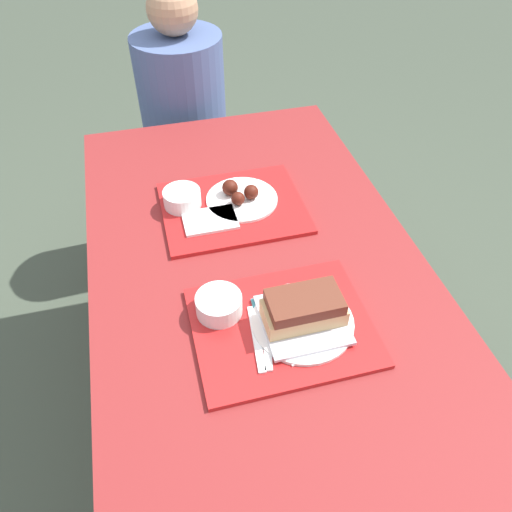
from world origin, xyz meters
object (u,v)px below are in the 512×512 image
wings_plate_far (241,196)px  brisket_sandwich_plate (303,313)px  tray_near (281,327)px  tray_far (233,208)px  bowl_coleslaw_near (219,304)px  bowl_coleslaw_far (182,197)px  person_seated_across (182,97)px

wings_plate_far → brisket_sandwich_plate: bearing=-86.1°
wings_plate_far → tray_near: bearing=-92.1°
wings_plate_far → tray_far: bearing=-144.1°
bowl_coleslaw_near → bowl_coleslaw_far: same height
tray_near → tray_far: (-0.01, 0.42, 0.00)m
bowl_coleslaw_near → tray_near: bearing=-30.6°
tray_near → tray_far: same height
tray_far → person_seated_across: (-0.04, 0.72, -0.03)m
tray_near → brisket_sandwich_plate: bearing=-7.0°
wings_plate_far → bowl_coleslaw_far: bearing=172.5°
brisket_sandwich_plate → person_seated_across: 1.15m
tray_far → wings_plate_far: bearing=35.9°
tray_far → wings_plate_far: size_ratio=1.94×
wings_plate_far → bowl_coleslaw_near: bearing=-110.2°
brisket_sandwich_plate → wings_plate_far: 0.45m
brisket_sandwich_plate → wings_plate_far: brisket_sandwich_plate is taller
person_seated_across → wings_plate_far: bearing=-84.9°
tray_near → person_seated_across: size_ratio=0.55×
tray_far → brisket_sandwich_plate: size_ratio=1.72×
bowl_coleslaw_near → person_seated_across: 1.08m
tray_far → wings_plate_far: wings_plate_far is taller
bowl_coleslaw_near → wings_plate_far: wings_plate_far is taller
tray_near → tray_far: 0.42m
bowl_coleslaw_far → person_seated_across: (0.10, 0.68, -0.06)m
bowl_coleslaw_near → brisket_sandwich_plate: size_ratio=0.46×
tray_near → brisket_sandwich_plate: brisket_sandwich_plate is taller
tray_near → bowl_coleslaw_far: bearing=107.0°
brisket_sandwich_plate → bowl_coleslaw_far: 0.51m
bowl_coleslaw_near → wings_plate_far: size_ratio=0.52×
tray_far → bowl_coleslaw_near: bearing=-107.3°
bowl_coleslaw_far → wings_plate_far: size_ratio=0.52×
person_seated_across → brisket_sandwich_plate: bearing=-85.4°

